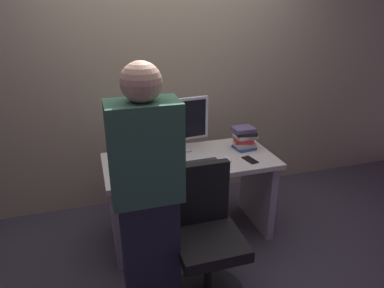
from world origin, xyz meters
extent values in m
plane|color=#3D3842|center=(0.00, 0.00, 0.00)|extent=(9.00, 9.00, 0.00)
cube|color=tan|center=(0.00, 0.78, 1.50)|extent=(6.40, 0.10, 3.00)
cube|color=beige|center=(0.00, 0.00, 0.71)|extent=(1.38, 0.66, 0.04)
cube|color=#B2B2B7|center=(-0.63, 0.00, 0.35)|extent=(0.06, 0.58, 0.69)
cube|color=#B2B2B7|center=(0.63, 0.00, 0.35)|extent=(0.06, 0.58, 0.69)
cylinder|color=black|center=(-0.09, -0.71, 0.23)|extent=(0.05, 0.05, 0.39)
cube|color=black|center=(-0.09, -0.71, 0.46)|extent=(0.44, 0.44, 0.08)
cube|color=black|center=(-0.09, -0.52, 0.72)|extent=(0.40, 0.06, 0.44)
cube|color=#262838|center=(-0.47, -0.69, 0.42)|extent=(0.34, 0.20, 0.85)
cube|color=#38664C|center=(-0.47, -0.69, 1.14)|extent=(0.40, 0.24, 0.58)
sphere|color=tan|center=(-0.47, -0.69, 1.53)|extent=(0.22, 0.22, 0.22)
cube|color=silver|center=(-0.05, 0.19, 0.74)|extent=(0.21, 0.16, 0.02)
cube|color=silver|center=(-0.05, 0.19, 0.79)|extent=(0.04, 0.03, 0.08)
cube|color=silver|center=(-0.05, 0.19, 1.01)|extent=(0.54, 0.08, 0.36)
cube|color=black|center=(-0.05, 0.17, 1.01)|extent=(0.50, 0.05, 0.32)
cube|color=#262626|center=(-0.02, -0.14, 0.74)|extent=(0.43, 0.14, 0.02)
ellipsoid|color=white|center=(0.27, -0.13, 0.75)|extent=(0.06, 0.10, 0.03)
cylinder|color=silver|center=(-0.44, -0.13, 0.78)|extent=(0.08, 0.08, 0.10)
cylinder|color=#3372B2|center=(-0.40, 0.21, 0.78)|extent=(0.07, 0.07, 0.10)
cube|color=#3359A5|center=(0.51, 0.07, 0.74)|extent=(0.19, 0.18, 0.02)
cube|color=beige|center=(0.51, 0.07, 0.78)|extent=(0.17, 0.15, 0.04)
cube|color=red|center=(0.50, 0.07, 0.81)|extent=(0.18, 0.17, 0.04)
cube|color=white|center=(0.52, 0.07, 0.85)|extent=(0.18, 0.15, 0.03)
cube|color=black|center=(0.52, 0.07, 0.88)|extent=(0.19, 0.17, 0.03)
cube|color=#594C72|center=(0.50, 0.07, 0.91)|extent=(0.18, 0.15, 0.03)
cube|color=black|center=(0.45, -0.17, 0.74)|extent=(0.10, 0.15, 0.01)
camera|label=1|loc=(-0.73, -2.43, 1.90)|focal=32.21mm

